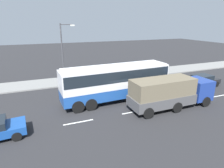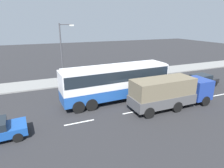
# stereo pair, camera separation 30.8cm
# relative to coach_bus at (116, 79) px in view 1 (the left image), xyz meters

# --- Properties ---
(ground_plane) EXTENTS (120.00, 120.00, 0.00)m
(ground_plane) POSITION_rel_coach_bus_xyz_m (0.11, -0.19, -2.21)
(ground_plane) COLOR #28282B
(sidewalk_curb) EXTENTS (80.00, 4.00, 0.15)m
(sidewalk_curb) POSITION_rel_coach_bus_xyz_m (0.11, 8.30, -2.14)
(sidewalk_curb) COLOR gray
(sidewalk_curb) RESTS_ON ground_plane
(lane_centreline) EXTENTS (46.98, 0.16, 0.01)m
(lane_centreline) POSITION_rel_coach_bus_xyz_m (2.87, -3.04, -2.21)
(lane_centreline) COLOR white
(lane_centreline) RESTS_ON ground_plane
(coach_bus) EXTENTS (10.91, 3.04, 3.57)m
(coach_bus) POSITION_rel_coach_bus_xyz_m (0.00, 0.00, 0.00)
(coach_bus) COLOR #1E4C9E
(coach_bus) RESTS_ON ground_plane
(cargo_truck) EXTENTS (8.09, 2.55, 2.84)m
(cargo_truck) POSITION_rel_coach_bus_xyz_m (3.92, -3.40, -0.66)
(cargo_truck) COLOR navy
(cargo_truck) RESTS_ON ground_plane
(car_black_sedan) EXTENTS (4.27, 2.07, 1.45)m
(car_black_sedan) POSITION_rel_coach_bus_xyz_m (11.61, 0.09, -1.44)
(car_black_sedan) COLOR black
(car_black_sedan) RESTS_ON ground_plane
(pedestrian_near_curb) EXTENTS (0.32, 0.32, 1.56)m
(pedestrian_near_curb) POSITION_rel_coach_bus_xyz_m (2.37, 8.51, -1.17)
(pedestrian_near_curb) COLOR black
(pedestrian_near_curb) RESTS_ON sidewalk_curb
(street_lamp) EXTENTS (1.71, 0.24, 7.33)m
(street_lamp) POSITION_rel_coach_bus_xyz_m (-3.92, 6.71, 2.12)
(street_lamp) COLOR #47474C
(street_lamp) RESTS_ON sidewalk_curb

